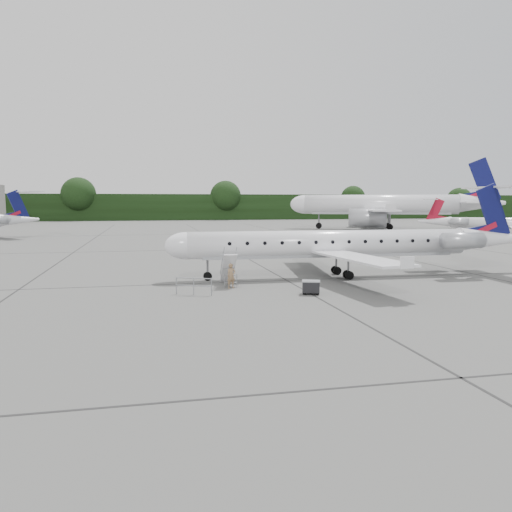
{
  "coord_description": "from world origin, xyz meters",
  "views": [
    {
      "loc": [
        -13.23,
        -26.89,
        5.43
      ],
      "look_at": [
        -7.05,
        1.58,
        2.3
      ],
      "focal_mm": 35.0,
      "sensor_mm": 36.0,
      "label": 1
    }
  ],
  "objects": [
    {
      "name": "safety_railing",
      "position": [
        -10.67,
        2.23,
        0.5
      ],
      "size": [
        2.02,
        1.03,
        1.0
      ],
      "primitive_type": null,
      "rotation": [
        0.0,
        0.0,
        -0.45
      ],
      "color": "gray",
      "rests_on": "ground"
    },
    {
      "name": "baggage_cart",
      "position": [
        -3.82,
        1.01,
        0.44
      ],
      "size": [
        1.22,
        1.1,
        0.87
      ],
      "primitive_type": null,
      "rotation": [
        0.0,
        0.0,
        -0.32
      ],
      "color": "black",
      "rests_on": "ground"
    },
    {
      "name": "treeline",
      "position": [
        0.0,
        130.0,
        4.0
      ],
      "size": [
        260.0,
        4.0,
        8.0
      ],
      "primitive_type": "cube",
      "color": "black",
      "rests_on": "ground"
    },
    {
      "name": "main_regional_jet",
      "position": [
        -0.28,
        7.3,
        3.41
      ],
      "size": [
        27.01,
        19.73,
        6.82
      ],
      "primitive_type": null,
      "rotation": [
        0.0,
        0.0,
        -0.02
      ],
      "color": "silver",
      "rests_on": "ground"
    },
    {
      "name": "bg_narrowbody",
      "position": [
        32.89,
        67.18,
        6.97
      ],
      "size": [
        46.78,
        41.16,
        13.94
      ],
      "primitive_type": null,
      "rotation": [
        0.0,
        0.0,
        -0.41
      ],
      "color": "silver",
      "rests_on": "ground"
    },
    {
      "name": "passenger",
      "position": [
        -8.13,
        4.03,
        0.8
      ],
      "size": [
        0.67,
        0.53,
        1.59
      ],
      "primitive_type": "imported",
      "rotation": [
        0.0,
        0.0,
        0.3
      ],
      "color": "#886A4A",
      "rests_on": "ground"
    },
    {
      "name": "airstair",
      "position": [
        -8.1,
        5.33,
        1.07
      ],
      "size": [
        0.9,
        2.32,
        2.14
      ],
      "primitive_type": null,
      "rotation": [
        0.0,
        0.0,
        -0.02
      ],
      "color": "silver",
      "rests_on": "ground"
    },
    {
      "name": "ground",
      "position": [
        0.0,
        0.0,
        0.0
      ],
      "size": [
        320.0,
        320.0,
        0.0
      ],
      "primitive_type": "plane",
      "color": "#5A5A58",
      "rests_on": "ground"
    }
  ]
}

